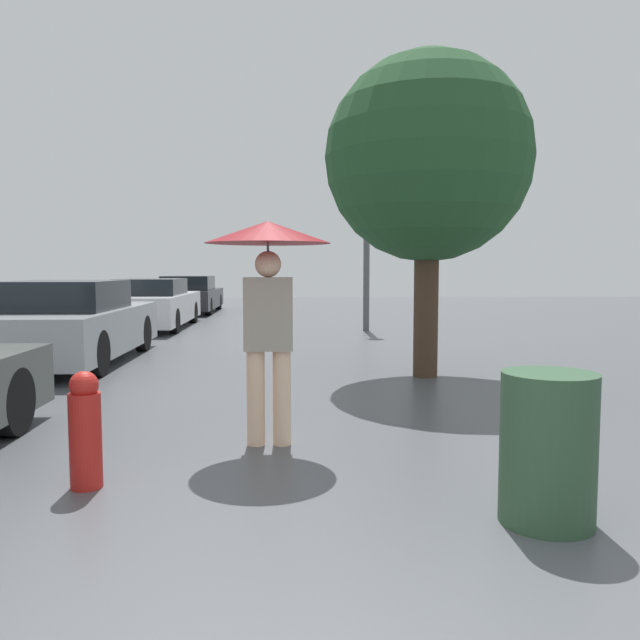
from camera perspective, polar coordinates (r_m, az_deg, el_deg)
name	(u,v)px	position (r m, az deg, el deg)	size (l,w,h in m)	color
pedestrian	(268,269)	(5.02, -4.77, 4.63)	(1.01, 1.01, 1.82)	beige
parked_car_second	(69,324)	(10.27, -21.94, -0.35)	(1.76, 4.28, 1.26)	#9EA3A8
parked_car_third	(154,305)	(15.79, -14.95, 1.37)	(1.65, 4.59, 1.21)	silver
parked_car_farthest	(190,295)	(21.31, -11.84, 2.21)	(1.78, 4.59, 1.22)	black
tree	(428,160)	(8.51, 9.84, 14.25)	(2.70, 2.70, 4.23)	#473323
street_lamp	(367,224)	(14.68, 4.29, 8.73)	(0.35, 0.35, 3.87)	#515456
trash_bin	(548,448)	(3.80, 20.11, -10.94)	(0.53, 0.53, 0.86)	#2D4C33
fire_hydrant	(85,430)	(4.41, -20.67, -9.39)	(0.21, 0.21, 0.77)	#B21E19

